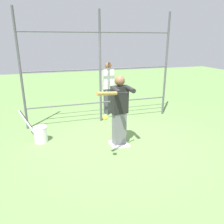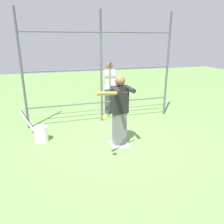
# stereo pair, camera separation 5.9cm
# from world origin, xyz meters

# --- Properties ---
(ground_plane) EXTENTS (24.00, 24.00, 0.00)m
(ground_plane) POSITION_xyz_m (0.00, 0.00, 0.00)
(ground_plane) COLOR #608447
(home_plate) EXTENTS (0.40, 0.40, 0.02)m
(home_plate) POSITION_xyz_m (0.00, 0.00, 0.01)
(home_plate) COLOR white
(home_plate) RESTS_ON ground
(fence_backstop) EXTENTS (4.11, 0.06, 3.00)m
(fence_backstop) POSITION_xyz_m (0.00, -1.60, 1.50)
(fence_backstop) COLOR #4C4C51
(fence_backstop) RESTS_ON ground
(batter) EXTENTS (0.40, 0.56, 1.56)m
(batter) POSITION_xyz_m (0.00, 0.02, 0.84)
(batter) COLOR slate
(batter) RESTS_ON ground
(baseball_bat_swinging) EXTENTS (0.74, 0.47, 0.19)m
(baseball_bat_swinging) POSITION_xyz_m (0.42, 0.67, 1.37)
(baseball_bat_swinging) COLOR black
(softball_in_flight) EXTENTS (0.10, 0.10, 0.10)m
(softball_in_flight) POSITION_xyz_m (0.53, 0.79, 0.97)
(softball_in_flight) COLOR yellow
(bat_bucket) EXTENTS (0.63, 0.61, 0.69)m
(bat_bucket) POSITION_xyz_m (1.72, -0.71, 0.21)
(bat_bucket) COLOR white
(bat_bucket) RESTS_ON ground
(bystander_behind_fence) EXTENTS (0.33, 0.21, 1.61)m
(bystander_behind_fence) POSITION_xyz_m (-0.40, -2.21, 0.84)
(bystander_behind_fence) COLOR #3F3F47
(bystander_behind_fence) RESTS_ON ground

